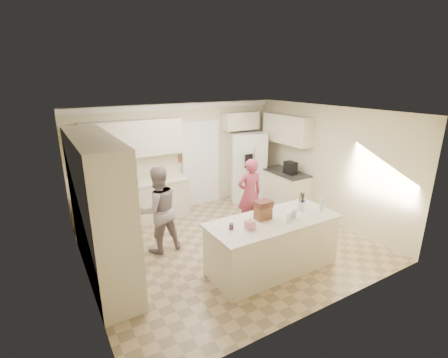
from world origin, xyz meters
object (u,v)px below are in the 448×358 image
teen_boy (158,210)px  refrigerator (247,166)px  island_base (272,245)px  utensil_crock (301,206)px  tissue_box (250,225)px  teen_girl (250,194)px  dollhouse_body (263,213)px  coffee_maker (290,168)px

teen_boy → refrigerator: bearing=-156.2°
refrigerator → island_base: 3.50m
island_base → teen_boy: size_ratio=1.32×
refrigerator → utensil_crock: size_ratio=12.00×
refrigerator → tissue_box: 3.84m
utensil_crock → teen_girl: teen_girl is taller
refrigerator → teen_girl: size_ratio=1.15×
dollhouse_body → refrigerator: bearing=59.6°
refrigerator → coffee_maker: bearing=-45.5°
teen_boy → teen_girl: teen_boy is taller
teen_boy → utensil_crock: bearing=141.4°
refrigerator → island_base: size_ratio=0.82×
refrigerator → coffee_maker: refrigerator is taller
utensil_crock → coffee_maker: bearing=52.9°
island_base → teen_boy: 2.17m
tissue_box → dollhouse_body: dollhouse_body is taller
island_base → tissue_box: size_ratio=15.71×
utensil_crock → tissue_box: (-1.20, -0.15, -0.00)m
coffee_maker → dollhouse_body: bearing=-140.7°
utensil_crock → dollhouse_body: (-0.80, 0.05, 0.04)m
utensil_crock → dollhouse_body: 0.80m
teen_girl → tissue_box: bearing=63.4°
island_base → utensil_crock: 0.86m
utensil_crock → teen_boy: teen_boy is taller
teen_boy → coffee_maker: bearing=-177.2°
coffee_maker → teen_boy: size_ratio=0.18×
island_base → tissue_box: bearing=-169.7°
island_base → teen_boy: bearing=132.5°
utensil_crock → tissue_box: 1.21m
utensil_crock → tissue_box: utensil_crock is taller
dollhouse_body → teen_boy: bearing=131.2°
utensil_crock → teen_girl: (-0.07, 1.47, -0.22)m
utensil_crock → dollhouse_body: bearing=176.4°
coffee_maker → teen_girl: 1.54m
tissue_box → dollhouse_body: bearing=26.6°
coffee_maker → utensil_crock: bearing=-127.1°
utensil_crock → teen_girl: 1.49m
refrigerator → teen_boy: bearing=-130.0°
utensil_crock → teen_boy: 2.59m
tissue_box → teen_girl: size_ratio=0.09×
dollhouse_body → island_base: bearing=-33.7°
coffee_maker → teen_boy: (-3.49, -0.32, -0.24)m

